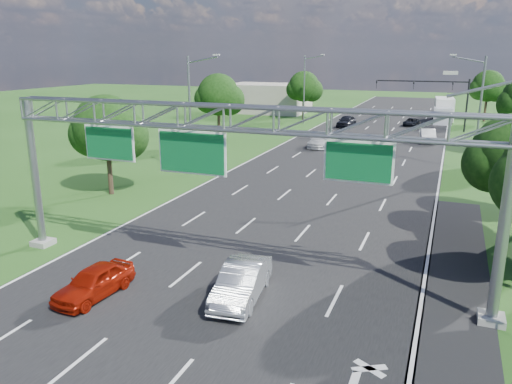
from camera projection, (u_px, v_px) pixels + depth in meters
The scene contains 20 objects.
ground at pixel (320, 186), 39.75m from camera, with size 220.00×220.00×0.00m, color #214B16.
road at pixel (320, 186), 39.75m from camera, with size 18.00×180.00×0.02m, color black.
road_flare at pixel (455, 294), 21.81m from camera, with size 3.00×30.00×0.02m, color black.
sign_gantry at pixel (229, 132), 21.64m from camera, with size 23.50×1.00×9.56m.
traffic_signal at pixel (440, 92), 67.15m from camera, with size 12.21×0.24×7.00m.
streetlight_l_near at pixel (192, 110), 42.24m from camera, with size 2.97×0.22×10.16m.
streetlight_l_far at pixel (306, 86), 73.64m from camera, with size 2.97×0.22×10.16m.
streetlight_r_mid at pixel (478, 109), 43.26m from camera, with size 2.97×0.22×10.16m.
tree_verge_la at pixel (108, 131), 36.23m from camera, with size 5.76×4.80×7.40m.
tree_verge_lb at pixel (219, 97), 57.40m from camera, with size 5.76×4.80×8.06m.
tree_verge_lc at pixel (304, 88), 78.89m from camera, with size 5.76×4.80×7.62m.
tree_verge_re at pixel (488, 88), 76.52m from camera, with size 5.76×4.80×7.84m.
building_left at pixel (268, 98), 89.89m from camera, with size 14.00×10.00×5.00m, color #A39B88.
red_coupe at pixel (94, 282), 21.47m from camera, with size 1.61×4.00×1.36m, color #971606.
silver_sedan at pixel (241, 282), 21.26m from camera, with size 1.63×4.67×1.54m, color #A5AAB0.
car_queue_a at pixel (320, 141), 56.21m from camera, with size 2.07×5.10×1.48m, color silver.
car_queue_b at pixel (411, 122), 72.99m from camera, with size 1.82×3.95×1.10m, color black.
car_queue_c at pixel (346, 121), 71.78m from camera, with size 1.94×4.82×1.64m, color black.
car_queue_d at pixel (428, 136), 59.24m from camera, with size 1.63×4.67×1.54m, color silver.
box_truck at pixel (444, 110), 77.33m from camera, with size 3.16×9.54×3.56m.
Camera 1 is at (9.30, -7.64, 10.15)m, focal length 35.00 mm.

